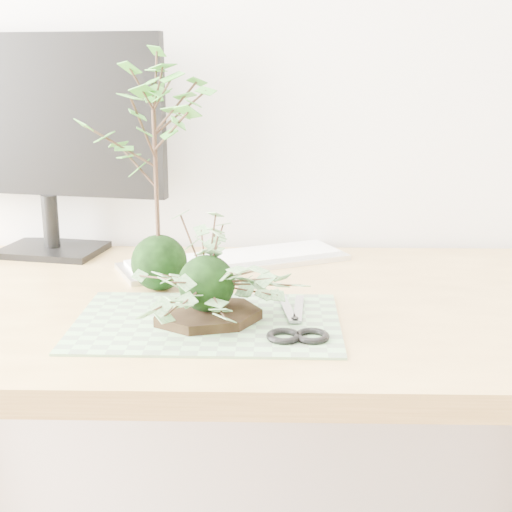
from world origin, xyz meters
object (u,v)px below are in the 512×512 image
ivy_kokedama (206,257)px  monitor (45,130)px  desk (223,348)px  maple_kokedama (154,125)px  keyboard (235,260)px

ivy_kokedama → monitor: monitor is taller
desk → monitor: size_ratio=3.22×
ivy_kokedama → maple_kokedama: (-0.10, 0.16, 0.18)m
desk → maple_kokedama: bearing=156.3°
desk → keyboard: (0.01, 0.22, 0.10)m
monitor → keyboard: bearing=-1.2°
keyboard → monitor: 0.46m
desk → ivy_kokedama: ivy_kokedama is taller
desk → monitor: 0.59m
ivy_kokedama → keyboard: size_ratio=0.64×
desk → maple_kokedama: (-0.11, 0.05, 0.37)m
maple_kokedama → keyboard: (0.12, 0.17, -0.28)m
maple_kokedama → monitor: size_ratio=0.82×
ivy_kokedama → keyboard: 0.34m
desk → monitor: (-0.38, 0.30, 0.34)m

